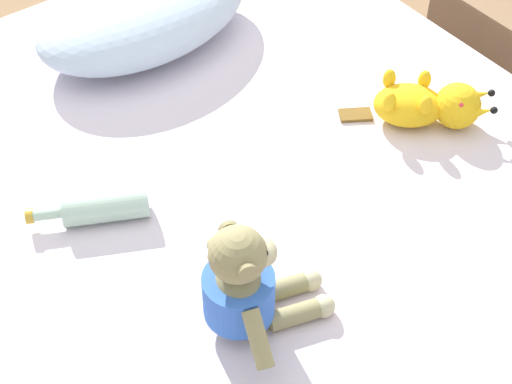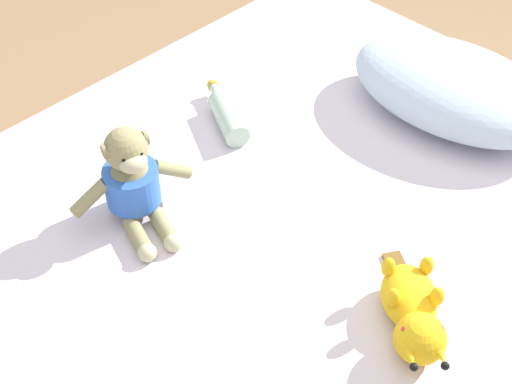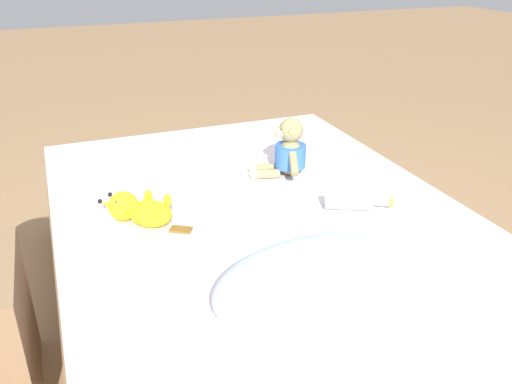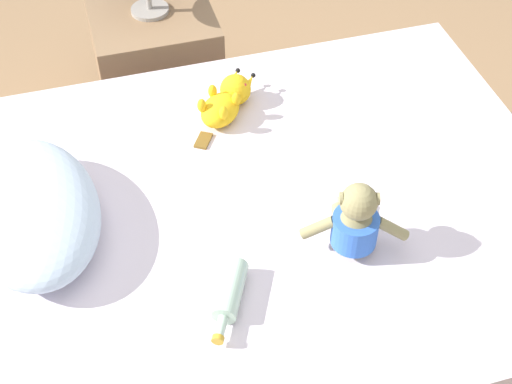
{
  "view_description": "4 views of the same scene",
  "coord_description": "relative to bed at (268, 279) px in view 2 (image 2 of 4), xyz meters",
  "views": [
    {
      "loc": [
        -0.68,
        -0.87,
        1.64
      ],
      "look_at": [
        -0.06,
        -0.03,
        0.53
      ],
      "focal_mm": 57.33,
      "sensor_mm": 36.0,
      "label": 1
    },
    {
      "loc": [
        0.77,
        -0.82,
        1.65
      ],
      "look_at": [
        -0.02,
        -0.02,
        0.53
      ],
      "focal_mm": 51.06,
      "sensor_mm": 36.0,
      "label": 2
    },
    {
      "loc": [
        0.62,
        1.57,
        1.31
      ],
      "look_at": [
        0.0,
        0.0,
        0.5
      ],
      "focal_mm": 37.41,
      "sensor_mm": 36.0,
      "label": 3
    },
    {
      "loc": [
        -1.31,
        0.37,
        1.96
      ],
      "look_at": [
        0.0,
        0.0,
        0.5
      ],
      "focal_mm": 50.54,
      "sensor_mm": 36.0,
      "label": 4
    }
  ],
  "objects": [
    {
      "name": "plush_yellow_creature",
      "position": [
        0.41,
        -0.02,
        0.28
      ],
      "size": [
        0.28,
        0.26,
        0.1
      ],
      "color": "yellow",
      "rests_on": "bed"
    },
    {
      "name": "bed",
      "position": [
        0.0,
        0.0,
        0.0
      ],
      "size": [
        1.41,
        1.84,
        0.45
      ],
      "color": "#846647",
      "rests_on": "ground_plane"
    },
    {
      "name": "plush_monkey",
      "position": [
        -0.21,
        -0.2,
        0.33
      ],
      "size": [
        0.24,
        0.28,
        0.24
      ],
      "color": "#8E8456",
      "rests_on": "bed"
    },
    {
      "name": "glass_bottle",
      "position": [
        -0.29,
        0.15,
        0.26
      ],
      "size": [
        0.23,
        0.15,
        0.06
      ],
      "color": "#B2D1B7",
      "rests_on": "bed"
    },
    {
      "name": "ground_plane",
      "position": [
        0.0,
        0.0,
        -0.22
      ],
      "size": [
        16.0,
        16.0,
        0.0
      ],
      "primitive_type": "plane",
      "color": "#93704C"
    },
    {
      "name": "pillow",
      "position": [
        0.07,
        0.6,
        0.31
      ],
      "size": [
        0.58,
        0.4,
        0.16
      ],
      "color": "silver",
      "rests_on": "bed"
    }
  ]
}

